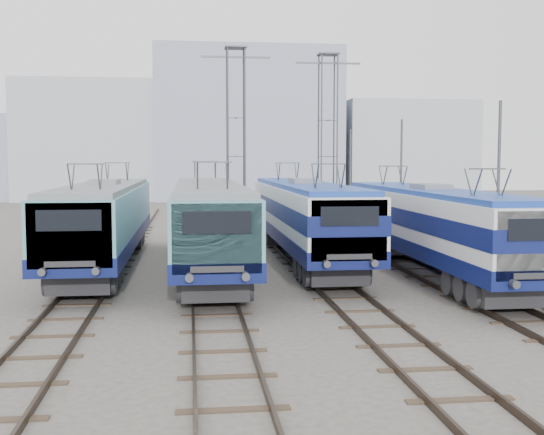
{
  "coord_description": "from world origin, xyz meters",
  "views": [
    {
      "loc": [
        -3.03,
        -22.61,
        4.76
      ],
      "look_at": [
        0.55,
        7.0,
        2.25
      ],
      "focal_mm": 45.0,
      "sensor_mm": 36.0,
      "label": 1
    }
  ],
  "objects_px": {
    "catenary_tower_west": "(236,131)",
    "mast_rear": "(350,177)",
    "mast_front": "(498,193)",
    "locomotive_center_right": "(305,213)",
    "locomotive_center_left": "(209,218)",
    "locomotive_far_left": "(105,217)",
    "locomotive_far_right": "(432,222)",
    "catenary_tower_east": "(328,133)",
    "mast_mid": "(401,183)"
  },
  "relations": [
    {
      "from": "catenary_tower_west",
      "to": "mast_rear",
      "type": "height_order",
      "value": "catenary_tower_west"
    },
    {
      "from": "mast_front",
      "to": "locomotive_center_right",
      "type": "bearing_deg",
      "value": 134.82
    },
    {
      "from": "locomotive_center_left",
      "to": "catenary_tower_west",
      "type": "distance_m",
      "value": 16.48
    },
    {
      "from": "catenary_tower_west",
      "to": "mast_front",
      "type": "distance_m",
      "value": 22.0
    },
    {
      "from": "locomotive_far_left",
      "to": "locomotive_far_right",
      "type": "height_order",
      "value": "locomotive_far_left"
    },
    {
      "from": "locomotive_center_left",
      "to": "locomotive_center_right",
      "type": "xyz_separation_m",
      "value": [
        4.5,
        2.13,
        0.02
      ]
    },
    {
      "from": "locomotive_center_left",
      "to": "mast_rear",
      "type": "relative_size",
      "value": 2.64
    },
    {
      "from": "locomotive_center_right",
      "to": "catenary_tower_east",
      "type": "height_order",
      "value": "catenary_tower_east"
    },
    {
      "from": "locomotive_center_left",
      "to": "locomotive_far_right",
      "type": "xyz_separation_m",
      "value": [
        9.0,
        -2.24,
        -0.05
      ]
    },
    {
      "from": "locomotive_center_left",
      "to": "locomotive_center_right",
      "type": "distance_m",
      "value": 4.98
    },
    {
      "from": "catenary_tower_west",
      "to": "mast_mid",
      "type": "bearing_deg",
      "value": -42.93
    },
    {
      "from": "catenary_tower_west",
      "to": "catenary_tower_east",
      "type": "bearing_deg",
      "value": 17.1
    },
    {
      "from": "catenary_tower_west",
      "to": "mast_front",
      "type": "height_order",
      "value": "catenary_tower_west"
    },
    {
      "from": "locomotive_far_left",
      "to": "catenary_tower_east",
      "type": "bearing_deg",
      "value": 50.71
    },
    {
      "from": "mast_mid",
      "to": "mast_rear",
      "type": "bearing_deg",
      "value": 90.0
    },
    {
      "from": "catenary_tower_west",
      "to": "locomotive_center_right",
      "type": "bearing_deg",
      "value": -80.61
    },
    {
      "from": "mast_front",
      "to": "mast_mid",
      "type": "xyz_separation_m",
      "value": [
        0.0,
        12.0,
        0.0
      ]
    },
    {
      "from": "locomotive_far_left",
      "to": "catenary_tower_west",
      "type": "distance_m",
      "value": 16.31
    },
    {
      "from": "locomotive_far_left",
      "to": "mast_rear",
      "type": "relative_size",
      "value": 2.6
    },
    {
      "from": "catenary_tower_east",
      "to": "mast_mid",
      "type": "relative_size",
      "value": 1.71
    },
    {
      "from": "locomotive_center_left",
      "to": "mast_front",
      "type": "xyz_separation_m",
      "value": [
        10.85,
        -4.26,
        1.2
      ]
    },
    {
      "from": "locomotive_center_right",
      "to": "catenary_tower_east",
      "type": "xyz_separation_m",
      "value": [
        4.25,
        15.61,
        4.32
      ]
    },
    {
      "from": "locomotive_center_right",
      "to": "mast_mid",
      "type": "bearing_deg",
      "value": 41.46
    },
    {
      "from": "locomotive_center_left",
      "to": "mast_front",
      "type": "relative_size",
      "value": 2.64
    },
    {
      "from": "locomotive_center_right",
      "to": "locomotive_far_right",
      "type": "bearing_deg",
      "value": -44.16
    },
    {
      "from": "locomotive_center_right",
      "to": "mast_rear",
      "type": "xyz_separation_m",
      "value": [
        6.35,
        17.61,
        1.18
      ]
    },
    {
      "from": "mast_mid",
      "to": "mast_front",
      "type": "bearing_deg",
      "value": -90.0
    },
    {
      "from": "locomotive_center_right",
      "to": "mast_front",
      "type": "bearing_deg",
      "value": -45.18
    },
    {
      "from": "mast_mid",
      "to": "mast_rear",
      "type": "height_order",
      "value": "same"
    },
    {
      "from": "locomotive_center_left",
      "to": "mast_mid",
      "type": "bearing_deg",
      "value": 35.5
    },
    {
      "from": "locomotive_center_right",
      "to": "locomotive_far_right",
      "type": "xyz_separation_m",
      "value": [
        4.5,
        -4.37,
        -0.07
      ]
    },
    {
      "from": "mast_front",
      "to": "catenary_tower_east",
      "type": "bearing_deg",
      "value": 95.45
    },
    {
      "from": "locomotive_far_left",
      "to": "catenary_tower_east",
      "type": "height_order",
      "value": "catenary_tower_east"
    },
    {
      "from": "catenary_tower_east",
      "to": "mast_front",
      "type": "bearing_deg",
      "value": -84.55
    },
    {
      "from": "locomotive_center_left",
      "to": "catenary_tower_east",
      "type": "relative_size",
      "value": 1.54
    },
    {
      "from": "catenary_tower_east",
      "to": "mast_front",
      "type": "xyz_separation_m",
      "value": [
        2.1,
        -22.0,
        -3.14
      ]
    },
    {
      "from": "locomotive_center_left",
      "to": "locomotive_far_right",
      "type": "height_order",
      "value": "locomotive_center_left"
    },
    {
      "from": "catenary_tower_west",
      "to": "mast_front",
      "type": "relative_size",
      "value": 1.71
    },
    {
      "from": "locomotive_far_right",
      "to": "catenary_tower_east",
      "type": "xyz_separation_m",
      "value": [
        -0.25,
        19.98,
        4.39
      ]
    },
    {
      "from": "locomotive_center_right",
      "to": "mast_mid",
      "type": "xyz_separation_m",
      "value": [
        6.35,
        5.61,
        1.18
      ]
    },
    {
      "from": "locomotive_center_right",
      "to": "mast_rear",
      "type": "height_order",
      "value": "mast_rear"
    },
    {
      "from": "locomotive_far_left",
      "to": "catenary_tower_west",
      "type": "height_order",
      "value": "catenary_tower_west"
    },
    {
      "from": "locomotive_far_left",
      "to": "catenary_tower_west",
      "type": "bearing_deg",
      "value": 64.56
    },
    {
      "from": "locomotive_center_right",
      "to": "locomotive_center_left",
      "type": "bearing_deg",
      "value": -154.68
    },
    {
      "from": "locomotive_far_left",
      "to": "locomotive_far_right",
      "type": "distance_m",
      "value": 14.02
    },
    {
      "from": "locomotive_far_right",
      "to": "mast_rear",
      "type": "relative_size",
      "value": 2.51
    },
    {
      "from": "locomotive_far_left",
      "to": "locomotive_center_left",
      "type": "relative_size",
      "value": 0.98
    },
    {
      "from": "locomotive_center_right",
      "to": "mast_mid",
      "type": "relative_size",
      "value": 2.6
    },
    {
      "from": "mast_rear",
      "to": "locomotive_far_right",
      "type": "bearing_deg",
      "value": -94.81
    },
    {
      "from": "locomotive_far_right",
      "to": "mast_mid",
      "type": "height_order",
      "value": "mast_mid"
    }
  ]
}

